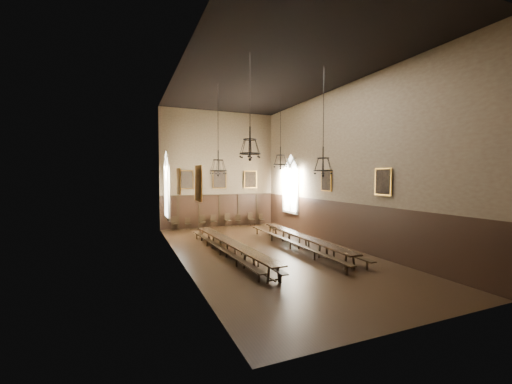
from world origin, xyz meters
TOP-DOWN VIEW (x-y plane):
  - floor at (0.00, 0.00)m, footprint 9.00×18.00m
  - ceiling at (0.00, 0.00)m, footprint 9.00×18.00m
  - wall_back at (0.00, 9.01)m, footprint 9.00×0.02m
  - wall_front at (0.00, -9.01)m, footprint 9.00×0.02m
  - wall_left at (-4.51, 0.00)m, footprint 0.02×18.00m
  - wall_right at (4.51, 0.00)m, footprint 0.02×18.00m
  - wainscot_panelling at (0.00, 0.00)m, footprint 9.00×18.00m
  - table_left at (-2.07, -0.21)m, footprint 1.21×9.53m
  - table_right at (2.09, -0.09)m, footprint 1.08×9.20m
  - bench_left_outer at (-2.51, 0.22)m, footprint 0.76×9.63m
  - bench_left_inner at (-1.49, -0.14)m, footprint 0.47×9.68m
  - bench_right_inner at (1.37, -0.02)m, footprint 0.44×10.32m
  - bench_right_outer at (2.52, -0.03)m, footprint 0.31×9.88m
  - chair_0 at (-3.50, 8.53)m, footprint 0.50×0.50m
  - chair_1 at (-2.54, 8.52)m, footprint 0.43×0.43m
  - chair_2 at (-1.41, 8.58)m, footprint 0.49×0.49m
  - chair_3 at (-0.57, 8.56)m, footprint 0.48×0.48m
  - chair_4 at (0.57, 8.58)m, footprint 0.51×0.51m
  - chair_5 at (1.38, 8.52)m, footprint 0.51×0.51m
  - chair_6 at (2.53, 8.53)m, footprint 0.50×0.50m
  - chair_7 at (3.44, 8.57)m, footprint 0.44×0.44m
  - chandelier_back_left at (-2.05, 2.04)m, footprint 0.92×0.92m
  - chandelier_back_right at (2.18, 2.76)m, footprint 0.91×0.91m
  - chandelier_front_left at (-2.04, -2.69)m, footprint 0.90×0.90m
  - chandelier_front_right at (1.71, -2.47)m, footprint 0.90×0.90m
  - portrait_back_0 at (-2.60, 8.88)m, footprint 1.10×0.12m
  - portrait_back_1 at (0.00, 8.88)m, footprint 1.10×0.12m
  - portrait_back_2 at (2.60, 8.88)m, footprint 1.10×0.12m
  - portrait_left_0 at (-4.38, 1.00)m, footprint 0.12×1.00m
  - portrait_left_1 at (-4.38, -3.50)m, footprint 0.12×1.00m
  - portrait_right_0 at (4.38, 1.00)m, footprint 0.12×1.00m
  - portrait_right_1 at (4.38, -3.50)m, footprint 0.12×1.00m
  - window_right at (4.43, 5.50)m, footprint 0.20×2.20m
  - window_left at (-4.43, 5.50)m, footprint 0.20×2.20m

SIDE VIEW (x-z plane):
  - floor at x=0.00m, z-range -0.02..0.00m
  - chair_1 at x=-2.54m, z-range -0.17..0.69m
  - chair_7 at x=3.44m, z-range -0.17..0.70m
  - chair_5 at x=1.38m, z-range -0.18..0.72m
  - bench_left_outer at x=-2.51m, z-range 0.06..0.49m
  - bench_left_inner at x=-1.49m, z-range 0.06..0.50m
  - bench_right_outer at x=2.52m, z-range 0.06..0.51m
  - chair_3 at x=-0.57m, z-range -0.19..0.78m
  - bench_right_inner at x=1.37m, z-range 0.06..0.53m
  - chair_0 at x=-3.50m, z-range -0.20..0.80m
  - chair_2 at x=-1.41m, z-range -0.20..0.80m
  - chair_6 at x=2.53m, z-range -0.20..0.82m
  - chair_4 at x=0.57m, z-range -0.21..0.84m
  - table_right at x=2.09m, z-range 0.00..0.72m
  - table_left at x=-2.07m, z-range 0.00..0.74m
  - wainscot_panelling at x=0.00m, z-range 0.00..2.50m
  - window_right at x=4.43m, z-range 1.10..5.70m
  - window_left at x=-4.43m, z-range 1.10..5.70m
  - portrait_back_0 at x=-2.60m, z-range 3.00..4.40m
  - portrait_back_1 at x=0.00m, z-range 3.00..4.40m
  - portrait_back_2 at x=2.60m, z-range 3.00..4.40m
  - portrait_left_0 at x=-4.38m, z-range 3.05..4.35m
  - portrait_left_1 at x=-4.38m, z-range 3.05..4.35m
  - portrait_right_0 at x=4.38m, z-range 3.05..4.35m
  - portrait_right_1 at x=4.38m, z-range 3.05..4.35m
  - wall_back at x=0.00m, z-range 0.00..9.00m
  - wall_front at x=0.00m, z-range 0.00..9.00m
  - wall_left at x=-4.51m, z-range 0.00..9.00m
  - wall_right at x=4.51m, z-range 0.00..9.00m
  - chandelier_front_right at x=1.71m, z-range 2.06..7.00m
  - chandelier_back_left at x=-2.05m, z-range 2.12..7.02m
  - chandelier_back_right at x=2.18m, z-range 2.73..7.21m
  - chandelier_front_left at x=-2.04m, z-range 3.03..7.30m
  - ceiling at x=0.00m, z-range 9.00..9.02m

